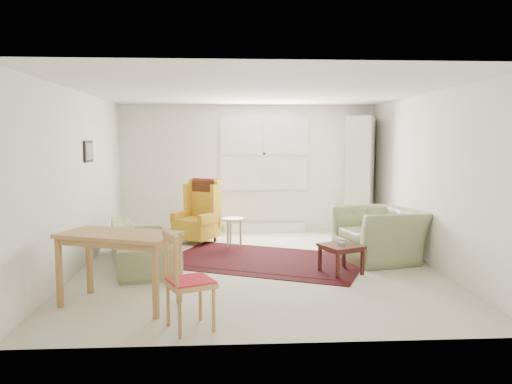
{
  "coord_description": "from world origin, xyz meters",
  "views": [
    {
      "loc": [
        -0.43,
        -7.04,
        1.82
      ],
      "look_at": [
        0.0,
        0.3,
        1.05
      ],
      "focal_mm": 35.0,
      "sensor_mm": 36.0,
      "label": 1
    }
  ],
  "objects": [
    {
      "name": "sofa",
      "position": [
        -1.67,
        0.23,
        0.42
      ],
      "size": [
        1.34,
        2.24,
        0.85
      ],
      "primitive_type": "imported",
      "rotation": [
        0.0,
        0.0,
        1.84
      ],
      "color": "gray",
      "rests_on": "ground"
    },
    {
      "name": "cabinet",
      "position": [
        2.1,
        2.27,
        1.13
      ],
      "size": [
        0.78,
        1.01,
        2.25
      ],
      "primitive_type": null,
      "rotation": [
        0.0,
        0.0,
        -0.38
      ],
      "color": "silver",
      "rests_on": "ground"
    },
    {
      "name": "coffee_table",
      "position": [
        1.12,
        -0.44,
        0.2
      ],
      "size": [
        0.65,
        0.65,
        0.4
      ],
      "primitive_type": null,
      "rotation": [
        0.0,
        0.0,
        0.41
      ],
      "color": "#411914",
      "rests_on": "ground"
    },
    {
      "name": "stool",
      "position": [
        -0.33,
        1.33,
        0.25
      ],
      "size": [
        0.45,
        0.45,
        0.5
      ],
      "primitive_type": null,
      "rotation": [
        0.0,
        0.0,
        -0.21
      ],
      "color": "white",
      "rests_on": "ground"
    },
    {
      "name": "armchair",
      "position": [
        1.87,
        0.29,
        0.47
      ],
      "size": [
        1.3,
        1.41,
        0.94
      ],
      "primitive_type": "imported",
      "rotation": [
        0.0,
        0.0,
        -1.34
      ],
      "color": "gray",
      "rests_on": "ground"
    },
    {
      "name": "desk",
      "position": [
        -1.62,
        -1.59,
        0.4
      ],
      "size": [
        1.42,
        1.05,
        0.81
      ],
      "primitive_type": null,
      "rotation": [
        0.0,
        0.0,
        -0.36
      ],
      "color": "#B18247",
      "rests_on": "ground"
    },
    {
      "name": "desk_chair",
      "position": [
        -0.79,
        -2.35,
        0.48
      ],
      "size": [
        0.56,
        0.56,
        0.96
      ],
      "primitive_type": null,
      "rotation": [
        0.0,
        0.0,
        2.0
      ],
      "color": "#B18247",
      "rests_on": "ground"
    },
    {
      "name": "wingback_chair",
      "position": [
        -0.98,
        1.72,
        0.57
      ],
      "size": [
        0.92,
        0.93,
        1.13
      ],
      "primitive_type": null,
      "rotation": [
        0.0,
        0.0,
        -0.54
      ],
      "color": "gold",
      "rests_on": "ground"
    },
    {
      "name": "room",
      "position": [
        0.02,
        0.21,
        1.26
      ],
      "size": [
        5.04,
        5.54,
        2.51
      ],
      "color": "beige",
      "rests_on": "ground"
    },
    {
      "name": "rug",
      "position": [
        0.13,
        0.33,
        0.01
      ],
      "size": [
        3.4,
        2.86,
        0.03
      ],
      "primitive_type": null,
      "rotation": [
        0.0,
        0.0,
        -0.41
      ],
      "color": "black",
      "rests_on": "ground"
    }
  ]
}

